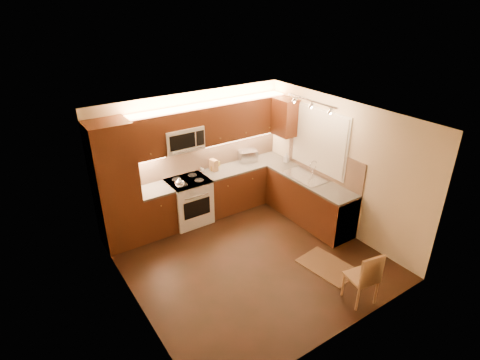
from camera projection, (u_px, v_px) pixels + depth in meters
floor at (250, 258)px, 6.70m from camera, size 4.00×4.00×0.01m
ceiling at (253, 119)px, 5.60m from camera, size 4.00×4.00×0.01m
wall_back at (193, 155)px, 7.64m from camera, size 4.00×0.01×2.50m
wall_front at (347, 260)px, 4.66m from camera, size 4.00×0.01×2.50m
wall_left at (129, 234)px, 5.15m from camera, size 0.01×4.00×2.50m
wall_right at (339, 166)px, 7.15m from camera, size 0.01×4.00×2.50m
pantry at (116, 186)px, 6.63m from camera, size 0.70×0.60×2.30m
base_cab_back_left at (156, 212)px, 7.28m from camera, size 0.62×0.60×0.86m
counter_back_left at (154, 190)px, 7.08m from camera, size 0.62×0.60×0.04m
base_cab_back_right at (245, 185)px, 8.30m from camera, size 1.92×0.60×0.86m
counter_back_right at (245, 166)px, 8.10m from camera, size 1.92×0.60×0.04m
base_cab_right at (309, 201)px, 7.66m from camera, size 0.60×2.00×0.86m
counter_right at (311, 180)px, 7.46m from camera, size 0.60×2.00×0.04m
dishwasher at (335, 216)px, 7.13m from camera, size 0.58×0.60×0.84m
backsplash_back at (209, 154)px, 7.83m from camera, size 3.30×0.02×0.60m
backsplash_right at (323, 162)px, 7.47m from camera, size 0.02×2.00×0.60m
upper_cab_back_left at (145, 137)px, 6.74m from camera, size 0.62×0.35×0.75m
upper_cab_back_right at (241, 118)px, 7.76m from camera, size 1.92×0.35×0.75m
upper_cab_bridge at (180, 119)px, 6.99m from camera, size 0.76×0.35×0.31m
upper_cab_right_corner at (285, 117)px, 7.83m from camera, size 0.35×0.50×0.75m
stove at (189, 201)px, 7.59m from camera, size 0.76×0.65×0.92m
microwave at (182, 138)px, 7.14m from camera, size 0.76×0.38×0.44m
window_frame at (319, 140)px, 7.40m from camera, size 0.03×1.44×1.24m
window_blinds at (319, 140)px, 7.39m from camera, size 0.02×1.36×1.16m
sink at (306, 173)px, 7.53m from camera, size 0.52×0.86×0.15m
faucet at (313, 168)px, 7.59m from camera, size 0.20×0.04×0.30m
track_light_bar at (312, 101)px, 6.69m from camera, size 0.04×1.20×0.03m
kettle at (180, 182)px, 7.09m from camera, size 0.22×0.22×0.20m
toaster_oven at (247, 156)px, 8.24m from camera, size 0.44×0.37×0.23m
knife_block at (214, 165)px, 7.78m from camera, size 0.13×0.18×0.23m
spice_jar_a at (201, 169)px, 7.80m from camera, size 0.05×0.05×0.09m
spice_jar_b at (219, 164)px, 8.01m from camera, size 0.05×0.05×0.10m
spice_jar_c at (203, 170)px, 7.73m from camera, size 0.05×0.05×0.10m
spice_jar_d at (212, 168)px, 7.79m from camera, size 0.05×0.05×0.11m
soap_bottle at (286, 157)px, 8.19m from camera, size 0.12×0.12×0.20m
rug at (327, 266)px, 6.50m from camera, size 0.73×1.00×0.01m
dining_chair at (362, 276)px, 5.62m from camera, size 0.45×0.45×0.88m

